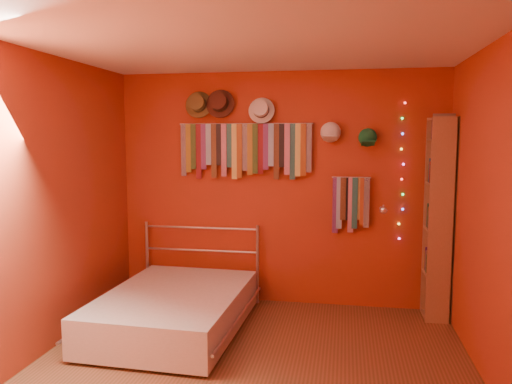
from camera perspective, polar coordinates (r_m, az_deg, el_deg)
The scene contains 16 objects.
ground at distance 4.06m, azimuth -0.95°, elevation -20.18°, with size 3.50×3.50×0.00m, color brown.
back_wall at distance 5.39m, azimuth 2.61°, elevation 0.35°, with size 3.50×0.02×2.50m, color maroon.
right_wall at distance 3.76m, azimuth 26.26°, elevation -2.92°, with size 0.02×3.50×2.50m, color maroon.
left_wall at distance 4.36m, azimuth -24.18°, elevation -1.62°, with size 0.02×3.50×2.50m, color maroon.
ceiling at distance 3.70m, azimuth -1.02°, elevation 17.08°, with size 3.50×3.50×0.02m, color white.
tie_rack at distance 5.35m, azimuth -1.28°, elevation 5.08°, with size 1.45×0.03×0.60m.
small_tie_rack at distance 5.29m, azimuth 10.76°, elevation -1.06°, with size 0.40×0.03×0.59m.
fedora_olive at distance 5.46m, azimuth -6.68°, elevation 9.99°, with size 0.29×0.16×0.29m.
fedora_brown at distance 5.39m, azimuth -4.21°, elevation 10.14°, with size 0.31×0.17×0.30m.
fedora_white at distance 5.30m, azimuth 0.57°, elevation 9.40°, with size 0.28×0.15×0.27m.
cap_white at distance 5.26m, azimuth 8.52°, elevation 6.75°, with size 0.19×0.24×0.19m.
cap_green at distance 5.26m, azimuth 12.64°, elevation 6.08°, with size 0.18×0.23×0.18m.
fairy_lights at distance 5.32m, azimuth 16.34°, elevation 2.23°, with size 0.06×0.02×1.42m.
reading_lamp at distance 5.13m, azimuth 14.33°, elevation -1.99°, with size 0.08×0.33×0.10m.
bookshelf at distance 5.24m, azimuth 20.55°, elevation -2.78°, with size 0.25×0.34×2.00m.
bed at distance 4.85m, azimuth -9.34°, elevation -13.10°, with size 1.36×1.81×0.86m.
Camera 1 is at (0.70, -3.56, 1.81)m, focal length 35.00 mm.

